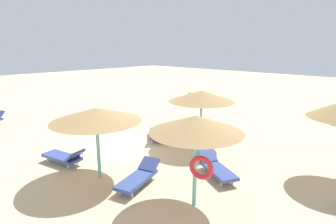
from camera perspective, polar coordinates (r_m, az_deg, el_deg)
ground_plane at (r=12.49m, az=-9.59°, el=-7.71°), size 80.00×80.00×0.00m
parasol_0 at (r=9.39m, az=-14.91°, el=-0.57°), size 3.04×3.04×2.51m
parasol_2 at (r=12.30m, az=7.09°, el=3.36°), size 3.00×3.00×2.59m
parasol_4 at (r=7.37m, az=5.95°, el=-2.78°), size 2.60×2.60×2.70m
lounger_0 at (r=11.45m, az=-21.01°, el=-8.77°), size 1.98×1.03×0.73m
lounger_2 at (r=14.12m, az=9.95°, el=-3.89°), size 1.92×0.68×0.63m
lounger_4 at (r=9.97m, az=10.10°, el=-11.43°), size 1.98×1.43×0.71m
lounger_5 at (r=9.26m, az=-6.13°, el=-13.36°), size 1.15×2.01×0.67m
lounger_7 at (r=13.44m, az=-2.50°, el=-4.59°), size 1.84×1.76×0.63m
bench_0 at (r=23.98m, az=5.74°, el=3.53°), size 1.54×0.61×0.49m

